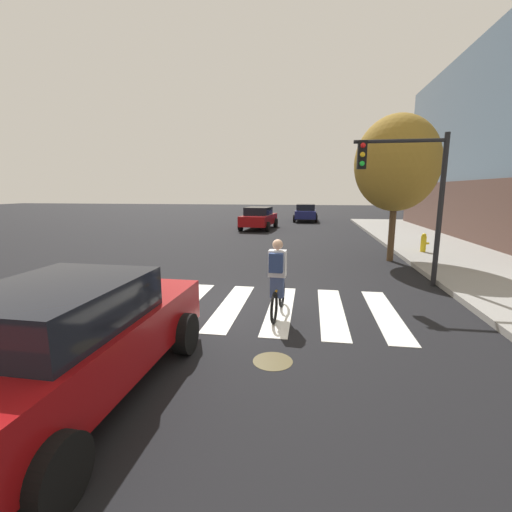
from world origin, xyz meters
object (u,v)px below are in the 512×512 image
object	(u,v)px
sedan_far	(306,212)
street_tree_near	(397,164)
sedan_near	(68,340)
manhole_cover	(273,361)
cyclist	(278,279)
fire_hydrant	(424,243)
sedan_mid	(259,218)
traffic_light_near	(410,184)

from	to	relation	value
sedan_far	street_tree_near	bearing A→B (deg)	-78.62
sedan_far	sedan_near	bearing A→B (deg)	-95.34
sedan_near	sedan_far	bearing A→B (deg)	84.66
manhole_cover	cyclist	size ratio (longest dim) A/B	0.37
fire_hydrant	sedan_near	bearing A→B (deg)	-123.61
sedan_near	fire_hydrant	world-z (taller)	sedan_near
manhole_cover	fire_hydrant	bearing A→B (deg)	62.70
sedan_near	street_tree_near	xyz separation A→B (m)	(6.09, 10.17, 2.84)
street_tree_near	sedan_near	bearing A→B (deg)	-120.92
sedan_mid	street_tree_near	xyz separation A→B (m)	(6.68, -10.38, 2.86)
cyclist	sedan_near	bearing A→B (deg)	-124.20
sedan_far	street_tree_near	distance (m)	18.01
sedan_far	fire_hydrant	world-z (taller)	sedan_far
sedan_near	cyclist	bearing A→B (deg)	55.80
sedan_far	sedan_mid	bearing A→B (deg)	-114.22
sedan_mid	street_tree_near	bearing A→B (deg)	-57.24
cyclist	traffic_light_near	size ratio (longest dim) A/B	0.41
manhole_cover	sedan_near	xyz separation A→B (m)	(-2.46, -1.42, 0.82)
sedan_far	traffic_light_near	bearing A→B (deg)	-81.63
manhole_cover	fire_hydrant	world-z (taller)	fire_hydrant
manhole_cover	street_tree_near	distance (m)	10.16
traffic_light_near	street_tree_near	size ratio (longest dim) A/B	0.77
manhole_cover	sedan_mid	distance (m)	19.39
sedan_far	traffic_light_near	xyz separation A→B (m)	(3.10, -21.05, 2.08)
sedan_near	street_tree_near	bearing A→B (deg)	59.08
sedan_near	fire_hydrant	size ratio (longest dim) A/B	5.94
sedan_near	sedan_far	distance (m)	27.72
traffic_light_near	sedan_far	bearing A→B (deg)	98.37
sedan_mid	sedan_far	xyz separation A→B (m)	(3.17, 7.05, -0.02)
sedan_near	traffic_light_near	bearing A→B (deg)	49.09
sedan_mid	manhole_cover	bearing A→B (deg)	-80.95
sedan_near	fire_hydrant	distance (m)	13.95
sedan_mid	sedan_far	distance (m)	7.73
sedan_mid	fire_hydrant	size ratio (longest dim) A/B	5.92
sedan_near	traffic_light_near	distance (m)	8.91
sedan_near	fire_hydrant	xyz separation A→B (m)	(7.72, 11.62, -0.29)
sedan_near	street_tree_near	size ratio (longest dim) A/B	0.85
manhole_cover	traffic_light_near	world-z (taller)	traffic_light_near
fire_hydrant	sedan_mid	bearing A→B (deg)	132.94
sedan_near	street_tree_near	distance (m)	12.19
sedan_near	traffic_light_near	xyz separation A→B (m)	(5.68, 6.55, 2.04)
manhole_cover	street_tree_near	world-z (taller)	street_tree_near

